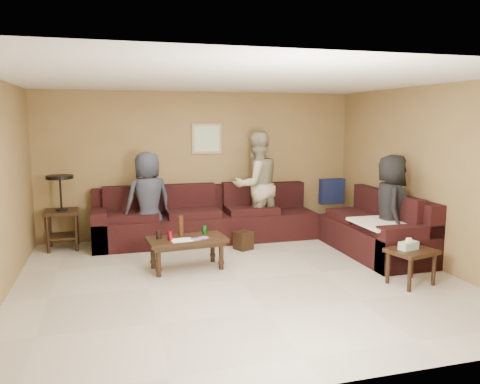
{
  "coord_description": "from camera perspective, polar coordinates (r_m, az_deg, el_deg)",
  "views": [
    {
      "loc": [
        -1.52,
        -5.53,
        2.02
      ],
      "look_at": [
        0.25,
        0.85,
        1.0
      ],
      "focal_mm": 35.0,
      "sensor_mm": 36.0,
      "label": 1
    }
  ],
  "objects": [
    {
      "name": "coffee_table",
      "position": [
        6.44,
        -6.56,
        -6.11
      ],
      "size": [
        1.1,
        0.63,
        0.72
      ],
      "rotation": [
        0.0,
        0.0,
        0.1
      ],
      "color": "black",
      "rests_on": "ground"
    },
    {
      "name": "room",
      "position": [
        5.75,
        -0.14,
        5.18
      ],
      "size": [
        5.6,
        5.5,
        2.5
      ],
      "color": "beige",
      "rests_on": "ground"
    },
    {
      "name": "person_right",
      "position": [
        7.12,
        17.88,
        -1.8
      ],
      "size": [
        0.76,
        0.89,
        1.54
      ],
      "primitive_type": "imported",
      "rotation": [
        0.0,
        0.0,
        1.14
      ],
      "color": "black",
      "rests_on": "ground"
    },
    {
      "name": "side_table_right",
      "position": [
        6.18,
        20.12,
        -7.1
      ],
      "size": [
        0.63,
        0.56,
        0.59
      ],
      "rotation": [
        0.0,
        0.0,
        0.25
      ],
      "color": "black",
      "rests_on": "ground"
    },
    {
      "name": "person_left",
      "position": [
        7.52,
        -11.12,
        -0.99
      ],
      "size": [
        0.86,
        0.69,
        1.54
      ],
      "primitive_type": "imported",
      "rotation": [
        0.0,
        0.0,
        3.45
      ],
      "color": "#2A2E3B",
      "rests_on": "ground"
    },
    {
      "name": "wall_art",
      "position": [
        8.18,
        -4.09,
        6.5
      ],
      "size": [
        0.52,
        0.04,
        0.52
      ],
      "color": "tan",
      "rests_on": "ground"
    },
    {
      "name": "sectional_sofa",
      "position": [
        7.61,
        2.76,
        -4.1
      ],
      "size": [
        4.65,
        2.9,
        0.97
      ],
      "color": "black",
      "rests_on": "ground"
    },
    {
      "name": "waste_bin",
      "position": [
        7.4,
        0.41,
        -5.92
      ],
      "size": [
        0.32,
        0.32,
        0.29
      ],
      "primitive_type": "cube",
      "rotation": [
        0.0,
        0.0,
        0.41
      ],
      "color": "black",
      "rests_on": "ground"
    },
    {
      "name": "person_middle",
      "position": [
        8.0,
        1.95,
        0.83
      ],
      "size": [
        1.05,
        0.91,
        1.84
      ],
      "primitive_type": "imported",
      "rotation": [
        0.0,
        0.0,
        3.41
      ],
      "color": "tan",
      "rests_on": "ground"
    },
    {
      "name": "end_table_left",
      "position": [
        7.85,
        -20.91,
        -2.15
      ],
      "size": [
        0.53,
        0.53,
        1.17
      ],
      "rotation": [
        0.0,
        0.0,
        0.03
      ],
      "color": "black",
      "rests_on": "ground"
    }
  ]
}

